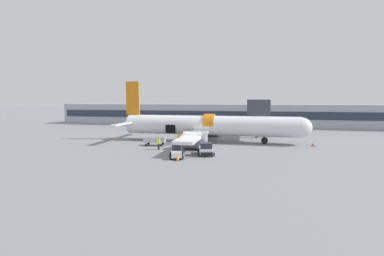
{
  "coord_description": "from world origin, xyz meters",
  "views": [
    {
      "loc": [
        7.83,
        -34.8,
        6.87
      ],
      "look_at": [
        -1.48,
        5.78,
        2.44
      ],
      "focal_mm": 24.0,
      "sensor_mm": 36.0,
      "label": 1
    }
  ],
  "objects_px": {
    "baggage_tug_mid": "(206,149)",
    "ground_crew_loader_a": "(178,139)",
    "airplane": "(207,126)",
    "baggage_cart_loading": "(155,142)",
    "ground_crew_loader_b": "(180,138)",
    "ground_crew_driver": "(159,143)",
    "baggage_tug_lead": "(176,152)"
  },
  "relations": [
    {
      "from": "airplane",
      "to": "baggage_tug_mid",
      "type": "distance_m",
      "value": 10.87
    },
    {
      "from": "baggage_cart_loading",
      "to": "baggage_tug_mid",
      "type": "bearing_deg",
      "value": -29.85
    },
    {
      "from": "airplane",
      "to": "baggage_tug_mid",
      "type": "xyz_separation_m",
      "value": [
        1.72,
        -10.57,
        -1.9
      ]
    },
    {
      "from": "baggage_tug_mid",
      "to": "baggage_cart_loading",
      "type": "xyz_separation_m",
      "value": [
        -8.73,
        5.01,
        -0.14
      ]
    },
    {
      "from": "airplane",
      "to": "baggage_tug_lead",
      "type": "xyz_separation_m",
      "value": [
        -1.47,
        -12.98,
        -1.91
      ]
    },
    {
      "from": "baggage_tug_mid",
      "to": "ground_crew_loader_a",
      "type": "xyz_separation_m",
      "value": [
        -5.52,
        6.52,
        0.2
      ]
    },
    {
      "from": "baggage_cart_loading",
      "to": "ground_crew_loader_b",
      "type": "relative_size",
      "value": 2.5
    },
    {
      "from": "baggage_tug_lead",
      "to": "ground_crew_driver",
      "type": "height_order",
      "value": "ground_crew_driver"
    },
    {
      "from": "ground_crew_loader_b",
      "to": "airplane",
      "type": "bearing_deg",
      "value": 39.6
    },
    {
      "from": "baggage_tug_mid",
      "to": "ground_crew_loader_b",
      "type": "xyz_separation_m",
      "value": [
        -5.5,
        7.44,
        0.18
      ]
    },
    {
      "from": "baggage_cart_loading",
      "to": "ground_crew_driver",
      "type": "xyz_separation_m",
      "value": [
        1.61,
        -2.93,
        0.36
      ]
    },
    {
      "from": "ground_crew_loader_b",
      "to": "ground_crew_driver",
      "type": "xyz_separation_m",
      "value": [
        -1.62,
        -5.36,
        0.04
      ]
    },
    {
      "from": "baggage_tug_mid",
      "to": "ground_crew_driver",
      "type": "height_order",
      "value": "ground_crew_driver"
    },
    {
      "from": "ground_crew_loader_b",
      "to": "ground_crew_driver",
      "type": "relative_size",
      "value": 0.95
    },
    {
      "from": "ground_crew_loader_a",
      "to": "baggage_cart_loading",
      "type": "bearing_deg",
      "value": -154.83
    },
    {
      "from": "airplane",
      "to": "ground_crew_loader_a",
      "type": "bearing_deg",
      "value": -133.19
    },
    {
      "from": "ground_crew_loader_a",
      "to": "ground_crew_loader_b",
      "type": "height_order",
      "value": "ground_crew_loader_a"
    },
    {
      "from": "baggage_tug_mid",
      "to": "ground_crew_driver",
      "type": "distance_m",
      "value": 7.42
    },
    {
      "from": "baggage_tug_mid",
      "to": "ground_crew_driver",
      "type": "xyz_separation_m",
      "value": [
        -7.12,
        2.08,
        0.22
      ]
    },
    {
      "from": "baggage_tug_lead",
      "to": "ground_crew_loader_a",
      "type": "relative_size",
      "value": 1.62
    },
    {
      "from": "ground_crew_loader_a",
      "to": "baggage_tug_lead",
      "type": "bearing_deg",
      "value": -75.4
    },
    {
      "from": "ground_crew_driver",
      "to": "airplane",
      "type": "bearing_deg",
      "value": 57.53
    },
    {
      "from": "baggage_cart_loading",
      "to": "ground_crew_loader_b",
      "type": "xyz_separation_m",
      "value": [
        3.23,
        2.43,
        0.32
      ]
    },
    {
      "from": "airplane",
      "to": "baggage_cart_loading",
      "type": "relative_size",
      "value": 7.57
    },
    {
      "from": "ground_crew_loader_b",
      "to": "ground_crew_driver",
      "type": "distance_m",
      "value": 5.6
    },
    {
      "from": "baggage_tug_lead",
      "to": "baggage_tug_mid",
      "type": "xyz_separation_m",
      "value": [
        3.19,
        2.42,
        0.01
      ]
    },
    {
      "from": "airplane",
      "to": "ground_crew_loader_b",
      "type": "height_order",
      "value": "airplane"
    },
    {
      "from": "baggage_tug_mid",
      "to": "ground_crew_loader_b",
      "type": "bearing_deg",
      "value": 126.49
    },
    {
      "from": "baggage_cart_loading",
      "to": "ground_crew_driver",
      "type": "relative_size",
      "value": 2.38
    },
    {
      "from": "airplane",
      "to": "baggage_cart_loading",
      "type": "height_order",
      "value": "airplane"
    },
    {
      "from": "ground_crew_driver",
      "to": "baggage_cart_loading",
      "type": "bearing_deg",
      "value": 118.79
    },
    {
      "from": "ground_crew_driver",
      "to": "ground_crew_loader_a",
      "type": "bearing_deg",
      "value": 70.14
    }
  ]
}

